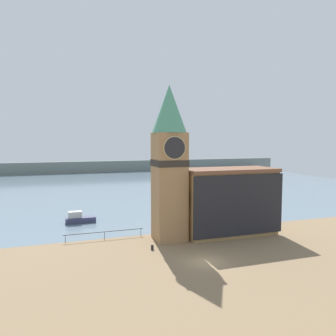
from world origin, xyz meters
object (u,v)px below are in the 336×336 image
object	(u,v)px
pier_building	(229,201)
mooring_bollard_near	(152,247)
clock_tower	(169,159)
boat_near	(79,219)

from	to	relation	value
pier_building	mooring_bollard_near	distance (m)	14.02
clock_tower	pier_building	xyz separation A→B (m)	(9.28, -0.24, -6.47)
clock_tower	mooring_bollard_near	distance (m)	12.14
clock_tower	boat_near	xyz separation A→B (m)	(-11.44, 13.72, -10.67)
boat_near	pier_building	bearing A→B (deg)	-34.90
boat_near	mooring_bollard_near	bearing A→B (deg)	-66.43
pier_building	boat_near	world-z (taller)	pier_building
pier_building	clock_tower	bearing A→B (deg)	178.54
clock_tower	pier_building	size ratio (longest dim) A/B	1.54
boat_near	mooring_bollard_near	size ratio (longest dim) A/B	7.39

